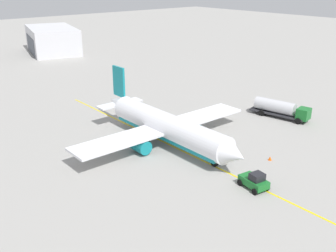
{
  "coord_description": "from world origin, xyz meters",
  "views": [
    {
      "loc": [
        42.61,
        -36.3,
        24.56
      ],
      "look_at": [
        0.0,
        0.0,
        3.0
      ],
      "focal_mm": 42.14,
      "sensor_mm": 36.0,
      "label": 1
    }
  ],
  "objects": [
    {
      "name": "ground_plane",
      "position": [
        0.0,
        0.0,
        0.0
      ],
      "size": [
        400.0,
        400.0,
        0.0
      ],
      "primitive_type": "plane",
      "color": "#9E9B96"
    },
    {
      "name": "airplane",
      "position": [
        -0.46,
        0.0,
        2.77
      ],
      "size": [
        31.04,
        30.9,
        9.92
      ],
      "color": "white",
      "rests_on": "ground"
    },
    {
      "name": "fuel_tanker",
      "position": [
        4.01,
        23.52,
        1.73
      ],
      "size": [
        11.2,
        4.46,
        3.15
      ],
      "color": "#2D2D33",
      "rests_on": "ground"
    },
    {
      "name": "pushback_tug",
      "position": [
        17.13,
        -0.72,
        1.01
      ],
      "size": [
        3.86,
        2.79,
        2.2
      ],
      "color": "#196B28",
      "rests_on": "ground"
    },
    {
      "name": "refueling_worker",
      "position": [
        -3.2,
        14.51,
        0.82
      ],
      "size": [
        0.4,
        0.54,
        1.71
      ],
      "color": "navy",
      "rests_on": "ground"
    },
    {
      "name": "safety_cone_nose",
      "position": [
        13.68,
        7.3,
        0.29
      ],
      "size": [
        0.52,
        0.52,
        0.58
      ],
      "primitive_type": "cone",
      "color": "#F2590F",
      "rests_on": "ground"
    },
    {
      "name": "distant_hangar",
      "position": [
        -84.49,
        20.87,
        4.1
      ],
      "size": [
        28.29,
        20.33,
        8.21
      ],
      "color": "silver",
      "rests_on": "ground"
    },
    {
      "name": "taxi_line_marking",
      "position": [
        0.0,
        0.0,
        0.01
      ],
      "size": [
        60.67,
        0.77,
        0.01
      ],
      "primitive_type": "cube",
      "rotation": [
        0.0,
        0.0,
        -0.01
      ],
      "color": "yellow",
      "rests_on": "ground"
    }
  ]
}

